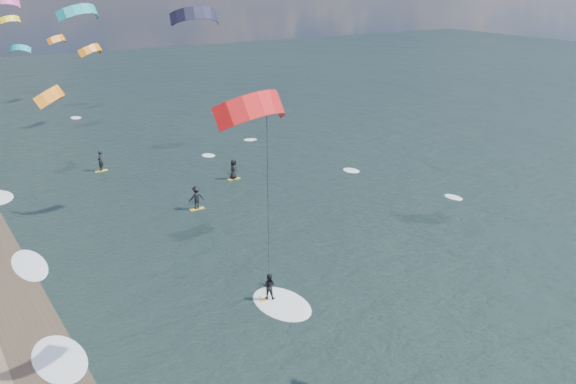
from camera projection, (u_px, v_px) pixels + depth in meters
kitesurfer_near_b at (271, 186)px, 27.38m from camera, size 6.80×8.41×13.11m
far_kitesurfers at (185, 181)px, 50.83m from camera, size 9.92×13.92×1.86m
bg_kite_field at (58, 23)px, 64.51m from camera, size 13.29×62.10×11.63m
shoreline_surf at (74, 357)px, 29.21m from camera, size 2.40×79.40×0.11m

